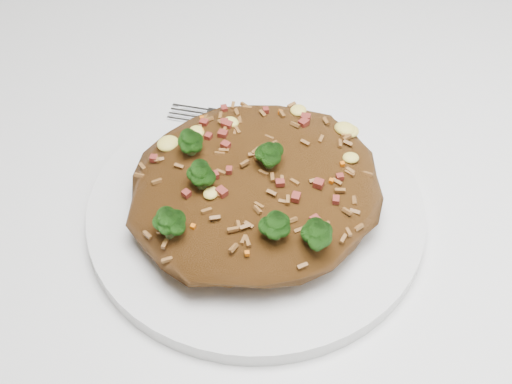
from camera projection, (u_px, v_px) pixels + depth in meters
dining_table at (288, 231)px, 0.67m from camera, size 1.20×0.80×0.75m
plate at (256, 211)px, 0.56m from camera, size 0.26×0.26×0.01m
fried_rice at (255, 181)px, 0.53m from camera, size 0.20×0.18×0.07m
fork at (269, 126)px, 0.61m from camera, size 0.12×0.13×0.00m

